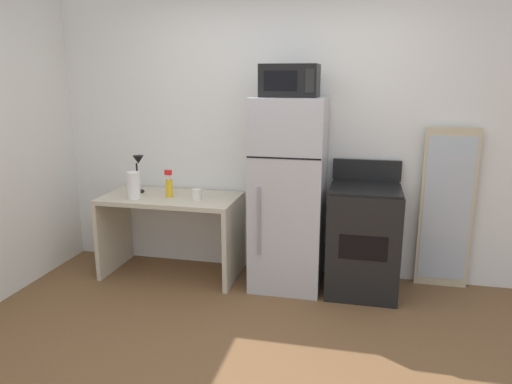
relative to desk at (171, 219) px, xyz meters
The scene contains 11 objects.
ground_plane 1.72m from the desk, 53.08° to the right, with size 12.00×12.00×0.00m, color brown.
wall_back_white 1.31m from the desk, 21.45° to the left, with size 5.00×0.10×2.60m, color white.
desk is the anchor object (origin of this frame).
desk_lamp 0.57m from the desk, behind, with size 0.14×0.12×0.35m.
coffee_mug 0.39m from the desk, 13.70° to the right, with size 0.08×0.08×0.10m, color white.
paper_towel_roll 0.47m from the desk, 151.26° to the right, with size 0.11×0.11×0.24m, color white.
spray_bottle 0.32m from the desk, 80.51° to the right, with size 0.06×0.06×0.25m.
refrigerator 1.12m from the desk, ahead, with size 0.60×0.62×1.64m.
microwave 1.65m from the desk, ahead, with size 0.46×0.35×0.26m.
oven_range 1.73m from the desk, ahead, with size 0.59×0.61×1.10m.
leaning_mirror 2.43m from the desk, ahead, with size 0.44×0.03×1.40m.
Camera 1 is at (0.70, -2.61, 1.81)m, focal length 33.47 mm.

